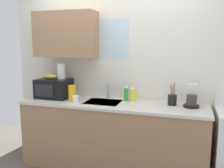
{
  "coord_description": "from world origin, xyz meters",
  "views": [
    {
      "loc": [
        0.95,
        -2.98,
        1.67
      ],
      "look_at": [
        0.0,
        0.0,
        1.15
      ],
      "focal_mm": 39.41,
      "sensor_mm": 36.0,
      "label": 1
    }
  ],
  "objects_px": {
    "paper_towel_roll": "(61,71)",
    "cereal_canister": "(72,93)",
    "banana_bunch": "(50,76)",
    "dish_soap_bottle_yellow": "(133,94)",
    "utensil_crock": "(172,100)",
    "coffee_maker": "(192,98)",
    "dish_soap_bottle_green": "(126,94)",
    "mug_white": "(76,99)",
    "microwave": "(54,88)"
  },
  "relations": [
    {
      "from": "paper_towel_roll",
      "to": "cereal_canister",
      "type": "distance_m",
      "value": 0.39
    },
    {
      "from": "banana_bunch",
      "to": "dish_soap_bottle_yellow",
      "type": "distance_m",
      "value": 1.2
    },
    {
      "from": "utensil_crock",
      "to": "banana_bunch",
      "type": "bearing_deg",
      "value": -177.64
    },
    {
      "from": "utensil_crock",
      "to": "cereal_canister",
      "type": "bearing_deg",
      "value": -172.57
    },
    {
      "from": "utensil_crock",
      "to": "coffee_maker",
      "type": "bearing_deg",
      "value": -2.87
    },
    {
      "from": "dish_soap_bottle_green",
      "to": "mug_white",
      "type": "relative_size",
      "value": 2.25
    },
    {
      "from": "paper_towel_roll",
      "to": "dish_soap_bottle_yellow",
      "type": "distance_m",
      "value": 1.06
    },
    {
      "from": "utensil_crock",
      "to": "paper_towel_roll",
      "type": "bearing_deg",
      "value": -179.26
    },
    {
      "from": "mug_white",
      "to": "utensil_crock",
      "type": "xyz_separation_m",
      "value": [
        1.21,
        0.26,
        0.02
      ]
    },
    {
      "from": "paper_towel_roll",
      "to": "mug_white",
      "type": "xyz_separation_m",
      "value": [
        0.33,
        -0.24,
        -0.33
      ]
    },
    {
      "from": "cereal_canister",
      "to": "utensil_crock",
      "type": "distance_m",
      "value": 1.31
    },
    {
      "from": "dish_soap_bottle_green",
      "to": "dish_soap_bottle_yellow",
      "type": "relative_size",
      "value": 1.08
    },
    {
      "from": "utensil_crock",
      "to": "dish_soap_bottle_green",
      "type": "bearing_deg",
      "value": 175.25
    },
    {
      "from": "microwave",
      "to": "dish_soap_bottle_green",
      "type": "xyz_separation_m",
      "value": [
        1.03,
        0.12,
        -0.04
      ]
    },
    {
      "from": "banana_bunch",
      "to": "dish_soap_bottle_yellow",
      "type": "height_order",
      "value": "banana_bunch"
    },
    {
      "from": "coffee_maker",
      "to": "paper_towel_roll",
      "type": "bearing_deg",
      "value": -179.73
    },
    {
      "from": "banana_bunch",
      "to": "dish_soap_bottle_green",
      "type": "height_order",
      "value": "banana_bunch"
    },
    {
      "from": "dish_soap_bottle_yellow",
      "to": "coffee_maker",
      "type": "bearing_deg",
      "value": -5.78
    },
    {
      "from": "banana_bunch",
      "to": "coffee_maker",
      "type": "bearing_deg",
      "value": 1.74
    },
    {
      "from": "banana_bunch",
      "to": "paper_towel_roll",
      "type": "relative_size",
      "value": 0.91
    },
    {
      "from": "microwave",
      "to": "mug_white",
      "type": "xyz_separation_m",
      "value": [
        0.43,
        -0.19,
        -0.09
      ]
    },
    {
      "from": "paper_towel_roll",
      "to": "cereal_canister",
      "type": "bearing_deg",
      "value": -32.01
    },
    {
      "from": "coffee_maker",
      "to": "dish_soap_bottle_yellow",
      "type": "bearing_deg",
      "value": 174.22
    },
    {
      "from": "dish_soap_bottle_yellow",
      "to": "utensil_crock",
      "type": "height_order",
      "value": "utensil_crock"
    },
    {
      "from": "coffee_maker",
      "to": "mug_white",
      "type": "bearing_deg",
      "value": -170.21
    },
    {
      "from": "dish_soap_bottle_green",
      "to": "dish_soap_bottle_yellow",
      "type": "xyz_separation_m",
      "value": [
        0.09,
        0.01,
        -0.01
      ]
    },
    {
      "from": "cereal_canister",
      "to": "mug_white",
      "type": "distance_m",
      "value": 0.14
    },
    {
      "from": "dish_soap_bottle_green",
      "to": "utensil_crock",
      "type": "relative_size",
      "value": 0.74
    },
    {
      "from": "utensil_crock",
      "to": "microwave",
      "type": "bearing_deg",
      "value": -177.51
    },
    {
      "from": "banana_bunch",
      "to": "coffee_maker",
      "type": "distance_m",
      "value": 1.93
    },
    {
      "from": "microwave",
      "to": "paper_towel_roll",
      "type": "height_order",
      "value": "paper_towel_roll"
    },
    {
      "from": "utensil_crock",
      "to": "mug_white",
      "type": "bearing_deg",
      "value": -167.87
    },
    {
      "from": "cereal_canister",
      "to": "utensil_crock",
      "type": "xyz_separation_m",
      "value": [
        1.3,
        0.17,
        -0.04
      ]
    },
    {
      "from": "dish_soap_bottle_yellow",
      "to": "mug_white",
      "type": "bearing_deg",
      "value": -154.77
    },
    {
      "from": "cereal_canister",
      "to": "mug_white",
      "type": "height_order",
      "value": "cereal_canister"
    },
    {
      "from": "paper_towel_roll",
      "to": "mug_white",
      "type": "distance_m",
      "value": 0.53
    },
    {
      "from": "paper_towel_roll",
      "to": "utensil_crock",
      "type": "bearing_deg",
      "value": 0.74
    },
    {
      "from": "mug_white",
      "to": "dish_soap_bottle_green",
      "type": "bearing_deg",
      "value": 27.36
    },
    {
      "from": "mug_white",
      "to": "utensil_crock",
      "type": "distance_m",
      "value": 1.24
    },
    {
      "from": "mug_white",
      "to": "dish_soap_bottle_yellow",
      "type": "bearing_deg",
      "value": 25.23
    },
    {
      "from": "dish_soap_bottle_green",
      "to": "cereal_canister",
      "type": "bearing_deg",
      "value": -162.36
    },
    {
      "from": "dish_soap_bottle_green",
      "to": "dish_soap_bottle_yellow",
      "type": "bearing_deg",
      "value": 8.94
    },
    {
      "from": "paper_towel_roll",
      "to": "utensil_crock",
      "type": "height_order",
      "value": "paper_towel_roll"
    },
    {
      "from": "microwave",
      "to": "cereal_canister",
      "type": "height_order",
      "value": "microwave"
    },
    {
      "from": "cereal_canister",
      "to": "coffee_maker",
      "type": "bearing_deg",
      "value": 5.9
    },
    {
      "from": "paper_towel_roll",
      "to": "dish_soap_bottle_yellow",
      "type": "relative_size",
      "value": 1.11
    },
    {
      "from": "cereal_canister",
      "to": "utensil_crock",
      "type": "height_order",
      "value": "utensil_crock"
    },
    {
      "from": "dish_soap_bottle_yellow",
      "to": "cereal_canister",
      "type": "height_order",
      "value": "cereal_canister"
    },
    {
      "from": "coffee_maker",
      "to": "dish_soap_bottle_green",
      "type": "xyz_separation_m",
      "value": [
        -0.84,
        0.06,
        -0.0
      ]
    },
    {
      "from": "microwave",
      "to": "banana_bunch",
      "type": "bearing_deg",
      "value": 178.2
    }
  ]
}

